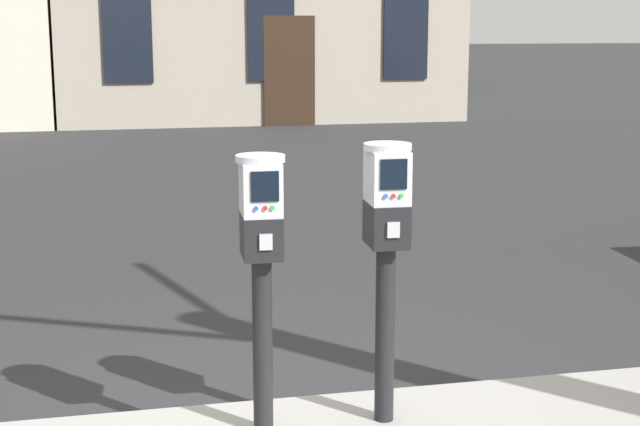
{
  "coord_description": "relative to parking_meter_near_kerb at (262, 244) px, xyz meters",
  "views": [
    {
      "loc": [
        -0.63,
        -4.17,
        1.97
      ],
      "look_at": [
        0.29,
        -0.06,
        1.12
      ],
      "focal_mm": 53.16,
      "sensor_mm": 36.0,
      "label": 1
    }
  ],
  "objects": [
    {
      "name": "parking_meter_near_kerb",
      "position": [
        0.0,
        0.0,
        0.0
      ],
      "size": [
        0.23,
        0.26,
        1.27
      ],
      "rotation": [
        0.0,
        0.0,
        -1.62
      ],
      "color": "black",
      "rests_on": "sidewalk_slab"
    },
    {
      "name": "parking_meter_twin_adjacent",
      "position": [
        0.57,
        0.0,
        0.02
      ],
      "size": [
        0.23,
        0.26,
        1.31
      ],
      "rotation": [
        0.0,
        0.0,
        -1.62
      ],
      "color": "black",
      "rests_on": "sidewalk_slab"
    }
  ]
}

